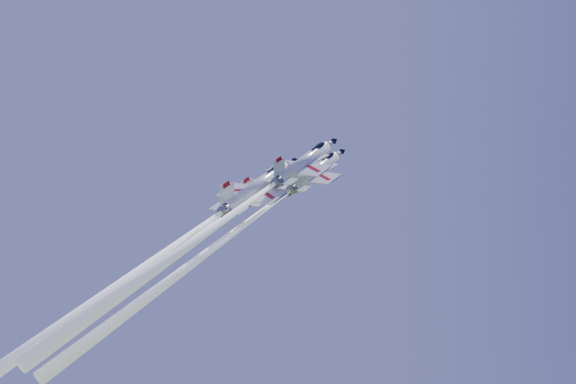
# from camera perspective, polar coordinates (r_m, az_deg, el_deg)

# --- Properties ---
(jet_lead) EXTENTS (26.34, 38.62, 40.76)m
(jet_lead) POSITION_cam_1_polar(r_m,az_deg,el_deg) (91.16, -4.88, -3.63)
(jet_lead) COLOR white
(jet_left) EXTENTS (23.31, 32.70, 33.62)m
(jet_left) POSITION_cam_1_polar(r_m,az_deg,el_deg) (96.16, -6.44, -2.83)
(jet_left) COLOR white
(jet_right) EXTENTS (25.21, 36.59, 38.38)m
(jet_right) POSITION_cam_1_polar(r_m,az_deg,el_deg) (84.94, -5.84, -2.58)
(jet_right) COLOR white
(jet_slot) EXTENTS (30.36, 44.60, 47.12)m
(jet_slot) POSITION_cam_1_polar(r_m,az_deg,el_deg) (81.13, -13.32, -6.98)
(jet_slot) COLOR white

